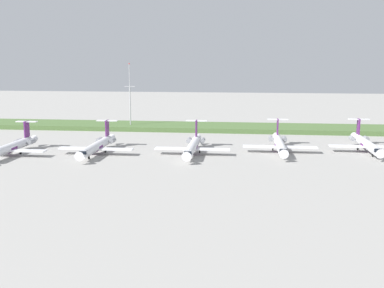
# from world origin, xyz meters

# --- Properties ---
(ground_plane) EXTENTS (500.00, 500.00, 0.00)m
(ground_plane) POSITION_xyz_m (0.00, 30.00, 0.00)
(ground_plane) COLOR #9E9B96
(grass_berm) EXTENTS (320.00, 20.00, 1.82)m
(grass_berm) POSITION_xyz_m (0.00, 63.18, 0.91)
(grass_berm) COLOR #4C6B38
(grass_berm) RESTS_ON ground
(regional_jet_nearest) EXTENTS (22.81, 31.00, 9.00)m
(regional_jet_nearest) POSITION_xyz_m (-53.87, 5.31, 2.54)
(regional_jet_nearest) COLOR white
(regional_jet_nearest) RESTS_ON ground
(regional_jet_second) EXTENTS (22.81, 31.00, 9.00)m
(regional_jet_second) POSITION_xyz_m (-28.78, 10.48, 2.54)
(regional_jet_second) COLOR white
(regional_jet_second) RESTS_ON ground
(regional_jet_third) EXTENTS (22.81, 31.00, 9.00)m
(regional_jet_third) POSITION_xyz_m (0.30, 13.56, 2.54)
(regional_jet_third) COLOR white
(regional_jet_third) RESTS_ON ground
(regional_jet_fourth) EXTENTS (22.81, 31.00, 9.00)m
(regional_jet_fourth) POSITION_xyz_m (26.91, 19.85, 2.54)
(regional_jet_fourth) COLOR white
(regional_jet_fourth) RESTS_ON ground
(regional_jet_fifth) EXTENTS (22.81, 31.00, 9.00)m
(regional_jet_fifth) POSITION_xyz_m (53.87, 23.34, 2.54)
(regional_jet_fifth) COLOR white
(regional_jet_fifth) RESTS_ON ground
(antenna_mast) EXTENTS (4.40, 0.50, 27.04)m
(antenna_mast) POSITION_xyz_m (-31.15, 60.95, 11.16)
(antenna_mast) COLOR #B2B2B7
(antenna_mast) RESTS_ON ground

